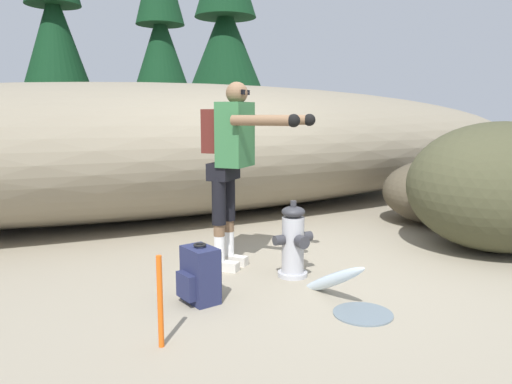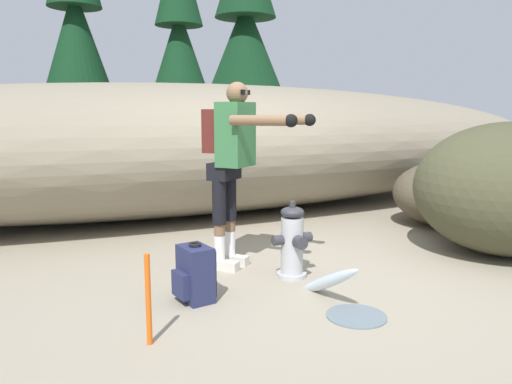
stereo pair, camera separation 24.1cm
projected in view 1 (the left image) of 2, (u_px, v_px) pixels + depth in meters
The scene contains 12 objects.
ground_plane at pixel (303, 273), 4.67m from camera, with size 56.00×56.00×0.04m, color gray.
dirt_embankment at pixel (187, 149), 7.26m from camera, with size 13.80×3.20×1.89m, color gray.
fire_hydrant at pixel (293, 242), 4.45m from camera, with size 0.38×0.33×0.70m.
hydrant_water_jet at pixel (336, 287), 3.92m from camera, with size 0.44×1.08×0.53m.
utility_worker at pixel (233, 152), 4.56m from camera, with size 0.91×1.00×1.75m.
spare_backpack at pixel (200, 275), 3.87m from camera, with size 0.32×0.33×0.47m.
boulder_large at pixel (500, 187), 5.27m from camera, with size 1.76×1.93×1.38m, color #41422B.
boulder_mid at pixel (439, 192), 6.56m from camera, with size 1.35×1.47×0.86m, color #4E4535.
pine_tree_left at pixel (54, 25), 11.72m from camera, with size 1.98×1.98×6.55m.
pine_tree_center at pixel (161, 41), 12.31m from camera, with size 1.85×1.85×5.91m.
pine_tree_right at pixel (226, 34), 15.45m from camera, with size 2.95×2.95×7.38m.
survey_stake at pixel (160, 302), 3.10m from camera, with size 0.04×0.04×0.60m, color #E55914.
Camera 1 is at (-2.48, -3.77, 1.47)m, focal length 34.75 mm.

